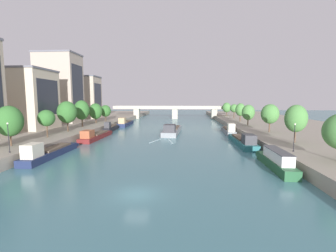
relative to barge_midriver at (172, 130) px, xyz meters
The scene contains 30 objects.
ground_plane 44.10m from the barge_midriver, 91.70° to the right, with size 400.00×400.00×0.00m, color #42757F.
quay_left 40.56m from the barge_midriver, 164.36° to the left, with size 36.00×170.00×1.79m, color gray.
quay_right 38.04m from the barge_midriver, 16.70° to the left, with size 36.00×170.00×1.79m, color gray.
barge_midriver is the anchor object (origin of this frame).
wake_behind_barge 13.03m from the barge_midriver, 96.64° to the right, with size 5.59×6.07×0.03m.
moored_boat_left_gap_after 35.51m from the barge_midriver, 122.95° to the right, with size 2.86×15.56×3.16m.
moored_boat_left_far 21.59m from the barge_midriver, 149.28° to the right, with size 3.15×16.20×2.76m.
moored_boat_left_end 19.84m from the barge_midriver, 168.44° to the left, with size 2.32×11.19×3.14m.
moored_boat_left_second 26.76m from the barge_midriver, 134.50° to the left, with size 3.32×15.69×3.34m.
moored_boat_right_midway 37.50m from the barge_midriver, 63.67° to the right, with size 2.24×12.34×2.77m.
moored_boat_right_end 22.94m from the barge_midriver, 45.00° to the right, with size 3.07×16.90×2.99m.
moored_boat_right_far 16.42m from the barge_midriver, ahead, with size 2.69×14.43×3.30m.
tree_left_by_lamp 39.76m from the barge_midriver, 131.83° to the right, with size 4.37×4.37×6.95m.
tree_left_far 32.73m from the barge_midriver, 142.17° to the right, with size 3.47×3.47×5.83m.
tree_left_third 28.43m from the barge_midriver, 156.92° to the right, with size 4.73×4.73×7.59m.
tree_left_midway 27.09m from the barge_midriver, behind, with size 4.40×4.40×7.76m.
tree_left_past_mid 29.02m from the barge_midriver, 158.67° to the left, with size 4.45×4.45×6.71m.
tree_left_nearest 32.11m from the barge_midriver, 144.75° to the left, with size 3.95×3.95×5.93m.
tree_right_far 33.46m from the barge_midriver, 43.16° to the right, with size 3.91×3.91×7.04m.
tree_right_third 26.40m from the barge_midriver, 19.39° to the right, with size 4.21×4.21×6.89m.
tree_right_past_mid 24.89m from the barge_midriver, 16.86° to the left, with size 3.91×3.91×6.40m.
tree_right_second 31.87m from the barge_midriver, 40.18° to the left, with size 3.62×3.62×6.63m.
tree_right_end_of_row 41.56m from the barge_midriver, 53.59° to the left, with size 3.45×3.45×6.07m.
tree_right_by_lamp 54.24m from the barge_midriver, 63.59° to the left, with size 4.11×4.11×6.51m.
lamppost_left_bank 41.25m from the barge_midriver, 123.62° to the right, with size 0.28×0.28×4.58m.
lamppost_right_bank 36.82m from the barge_midriver, 56.25° to the right, with size 0.28×0.28×4.38m.
building_left_middle 41.18m from the barge_midriver, behind, with size 13.91×12.33×16.14m.
building_left_corner 43.27m from the barge_midriver, 163.54° to the left, with size 13.48×10.28×23.71m.
building_left_far_end 51.27m from the barge_midriver, 142.03° to the left, with size 12.89×9.80×17.87m.
bridge_far 52.24m from the barge_midriver, 91.44° to the left, with size 63.50×4.40×6.54m.
Camera 1 is at (4.91, -22.92, 9.76)m, focal length 24.92 mm.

